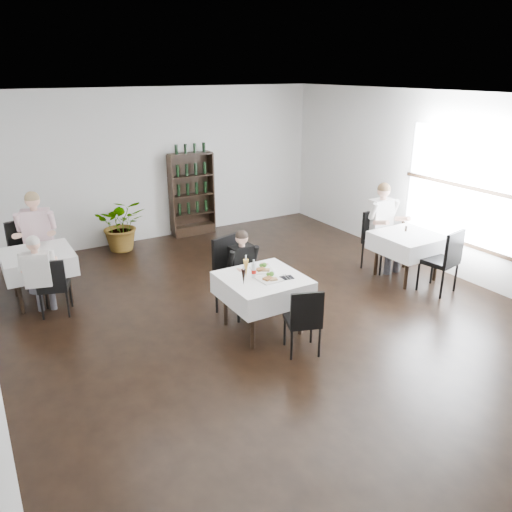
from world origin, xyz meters
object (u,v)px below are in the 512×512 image
at_px(wine_shelf, 192,195).
at_px(potted_tree, 122,224).
at_px(main_table, 262,287).
at_px(diner_main, 244,266).

distance_m(wine_shelf, potted_tree, 1.63).
xyz_separation_m(wine_shelf, main_table, (-0.90, -4.31, -0.23)).
xyz_separation_m(potted_tree, diner_main, (0.73, -3.51, 0.20)).
bearing_deg(diner_main, main_table, -94.89).
bearing_deg(wine_shelf, diner_main, -102.83).
height_order(wine_shelf, main_table, wine_shelf).
bearing_deg(potted_tree, main_table, -80.59).
xyz_separation_m(wine_shelf, diner_main, (-0.85, -3.74, -0.13)).
bearing_deg(main_table, wine_shelf, 78.22).
relative_size(wine_shelf, potted_tree, 1.70).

